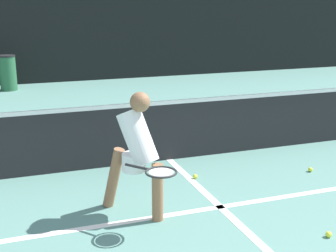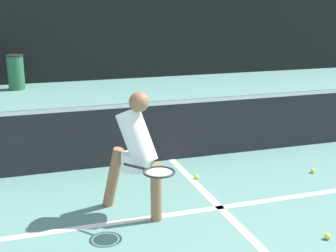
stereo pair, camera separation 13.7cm
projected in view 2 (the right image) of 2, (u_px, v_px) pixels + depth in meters
court_service_line at (220, 207)px, 5.65m from camera, size 8.25×0.10×0.01m
court_center_mark at (213, 200)px, 5.85m from camera, size 0.10×3.27×0.01m
net at (171, 128)px, 7.21m from camera, size 11.09×0.09×1.07m
fence_back at (89, 22)px, 14.08m from camera, size 24.00×0.06×3.58m
player_practicing at (136, 149)px, 5.27m from camera, size 0.73×1.18×1.47m
tennis_ball_scattered_1 at (328, 236)px, 4.90m from camera, size 0.07×0.07×0.07m
tennis_ball_scattered_4 at (313, 171)px, 6.77m from camera, size 0.07×0.07×0.07m
tennis_ball_scattered_7 at (196, 177)px, 6.55m from camera, size 0.07×0.07×0.07m
trash_bin at (16, 72)px, 12.93m from camera, size 0.47×0.47×0.97m
parked_car at (146, 45)px, 19.09m from camera, size 1.78×4.29×1.47m
building_far at (46, 2)px, 30.07m from camera, size 36.00×2.40×4.55m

